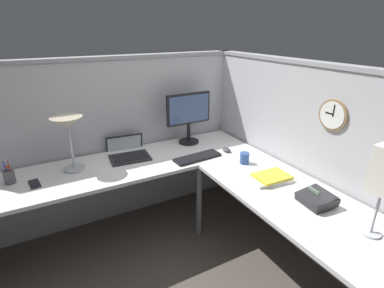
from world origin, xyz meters
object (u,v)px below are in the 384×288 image
office_phone (317,200)px  wall_clock (333,115)px  cell_phone (35,184)px  coffee_mug (245,158)px  monitor (189,114)px  keyboard (197,157)px  computer_mouse (227,150)px  book_stack (270,178)px  pen_cup (9,177)px  laptop (128,152)px  desk_lamp_dome (68,127)px

office_phone → wall_clock: (0.29, 0.20, 0.48)m
cell_phone → coffee_mug: bearing=-23.9°
office_phone → monitor: bearing=98.8°
wall_clock → keyboard: bearing=127.7°
computer_mouse → cell_phone: 1.61m
keyboard → coffee_mug: (0.30, -0.27, 0.04)m
office_phone → book_stack: office_phone is taller
monitor → book_stack: bearing=-79.8°
keyboard → pen_cup: 1.47m
book_stack → coffee_mug: coffee_mug is taller
book_stack → wall_clock: size_ratio=1.43×
laptop → coffee_mug: 1.05m
office_phone → wall_clock: bearing=34.2°
computer_mouse → wall_clock: wall_clock is taller
keyboard → wall_clock: 1.13m
book_stack → cell_phone: bearing=153.6°
keyboard → office_phone: office_phone is taller
cell_phone → book_stack: bearing=-34.4°
cell_phone → pen_cup: bearing=136.7°
monitor → computer_mouse: 0.51m
pen_cup → wall_clock: (2.06, -1.09, 0.46)m
computer_mouse → pen_cup: 1.78m
desk_lamp_dome → cell_phone: 0.48m
office_phone → pen_cup: bearing=143.9°
desk_lamp_dome → pen_cup: (-0.45, -0.01, -0.31)m
cell_phone → coffee_mug: (1.59, -0.45, 0.04)m
computer_mouse → office_phone: office_phone is taller
computer_mouse → cell_phone: bearing=173.9°
laptop → desk_lamp_dome: desk_lamp_dome is taller
laptop → desk_lamp_dome: (-0.47, -0.09, 0.34)m
laptop → office_phone: size_ratio=1.81×
keyboard → office_phone: 1.05m
coffee_mug → laptop: bearing=141.3°
book_stack → monitor: bearing=100.2°
monitor → pen_cup: (-1.55, -0.09, -0.24)m
laptop → cell_phone: bearing=-165.1°
keyboard → desk_lamp_dome: desk_lamp_dome is taller
keyboard → book_stack: bearing=-68.1°
coffee_mug → wall_clock: 0.77m
keyboard → computer_mouse: computer_mouse is taller
cell_phone → book_stack: size_ratio=0.46×
keyboard → pen_cup: (-1.44, 0.29, 0.04)m
laptop → desk_lamp_dome: 0.59m
computer_mouse → book_stack: book_stack is taller
desk_lamp_dome → office_phone: size_ratio=1.98×
keyboard → wall_clock: bearing=-56.1°
laptop → computer_mouse: bearing=-24.3°
pen_cup → wall_clock: bearing=-27.9°
coffee_mug → book_stack: bearing=-92.1°
desk_lamp_dome → book_stack: size_ratio=1.42×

